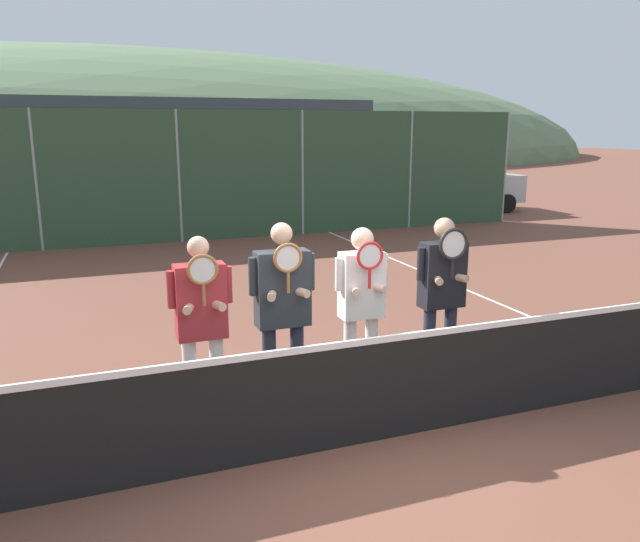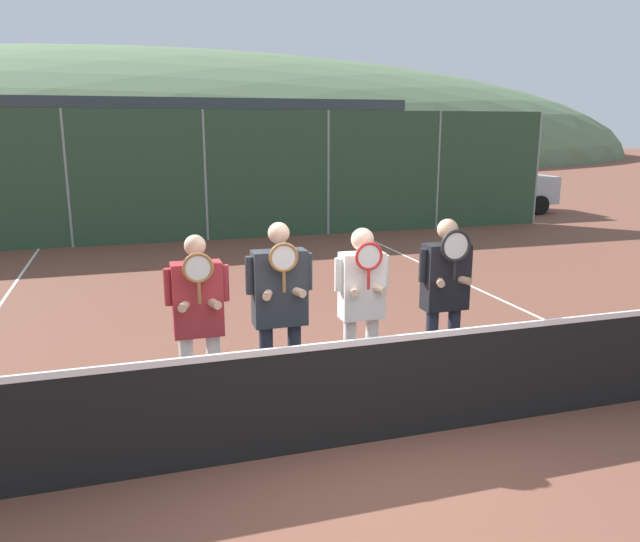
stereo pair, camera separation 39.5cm
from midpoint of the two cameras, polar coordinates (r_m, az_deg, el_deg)
name	(u,v)px [view 2 (the right image)]	position (r m, az deg, el deg)	size (l,w,h in m)	color
ground_plane	(358,444)	(5.68, 5.61, -15.46)	(120.00, 120.00, 0.00)	brown
hill_distant	(148,158)	(57.10, -15.30, 9.92)	(91.05, 50.59, 17.71)	#5B7551
clubhouse_building	(134,151)	(23.77, -16.17, 10.47)	(18.69, 5.50, 3.62)	tan
fence_back	(205,176)	(15.25, -9.71, 8.55)	(18.58, 0.06, 3.10)	gray
tennis_net	(359,391)	(5.46, 5.72, -10.87)	(10.25, 0.09, 1.06)	gray
court_line_right_sideline	(527,311)	(9.91, 19.46, -3.52)	(0.05, 16.00, 0.01)	white
player_leftmost	(198,316)	(5.72, -9.14, -4.07)	(0.58, 0.34, 1.78)	white
player_center_left	(280,303)	(5.81, -1.74, -3.00)	(0.63, 0.34, 1.86)	#232838
player_center_right	(362,298)	(6.22, 5.66, -2.50)	(0.57, 0.34, 1.75)	white
player_rightmost	(445,289)	(6.56, 13.08, -1.65)	(0.60, 0.34, 1.81)	#232838
car_left_of_center	(182,194)	(17.95, -11.91, 6.90)	(4.03, 2.05, 1.67)	slate
car_center	(340,188)	(18.99, 2.45, 7.58)	(4.24, 1.92, 1.74)	slate
car_right_of_center	(486,183)	(20.76, 15.51, 7.75)	(4.23, 2.01, 1.88)	#B2B7BC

